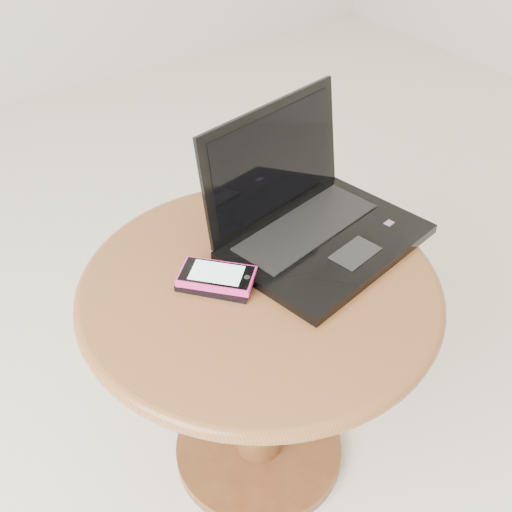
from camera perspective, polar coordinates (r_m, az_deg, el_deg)
table at (r=1.06m, az=0.30°, el=-6.29°), size 0.58×0.58×0.46m
laptop at (r=1.06m, az=4.99°, el=3.41°), size 0.36×0.31×0.21m
phone_black at (r=0.98m, az=-3.68°, el=-2.44°), size 0.12×0.13×0.01m
phone_pink at (r=0.98m, az=-3.56°, el=-1.81°), size 0.12×0.13×0.01m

